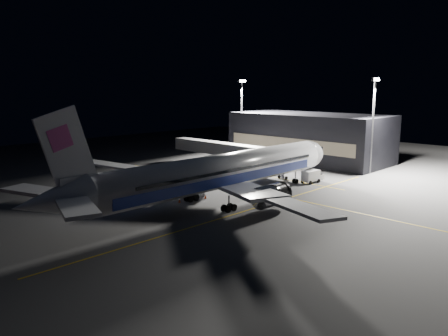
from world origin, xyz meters
name	(u,v)px	position (x,y,z in m)	size (l,w,h in m)	color
ground	(223,202)	(0.00, 0.00, 0.00)	(200.00, 200.00, 0.00)	#4C4C4F
guide_line_main	(261,192)	(10.00, 0.00, 0.01)	(0.25, 80.00, 0.01)	gold
guide_line_cross	(250,209)	(0.00, -6.00, 0.01)	(70.00, 0.25, 0.01)	gold
guide_line_side	(261,175)	(22.00, 10.00, 0.01)	(0.25, 40.00, 0.01)	gold
airliner	(218,173)	(-1.08, 0.00, 5.16)	(61.48, 54.22, 16.64)	silver
terminal	(309,137)	(45.98, 14.00, 6.00)	(18.12, 40.00, 12.00)	black
jet_bridge	(234,150)	(22.00, 18.06, 4.58)	(3.60, 34.40, 6.30)	#B2B2B7
floodlight_mast_north	(242,110)	(40.00, 31.99, 12.37)	(2.40, 0.68, 20.70)	#59595E
floodlight_mast_south	(373,117)	(40.00, -6.01, 12.37)	(2.40, 0.67, 20.70)	#59595E
service_truck	(312,176)	(23.31, -2.04, 1.34)	(5.03, 2.48, 2.50)	white
baggage_tug	(166,190)	(-2.61, 11.51, 0.69)	(2.53, 2.33, 1.49)	black
safety_cone_a	(180,201)	(-4.94, 5.11, 0.31)	(0.41, 0.41, 0.62)	#EC3D09
safety_cone_b	(205,197)	(-0.12, 4.00, 0.31)	(0.41, 0.41, 0.61)	#EC3D09
safety_cone_c	(158,190)	(-2.87, 13.78, 0.34)	(0.45, 0.45, 0.67)	#EC3D09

